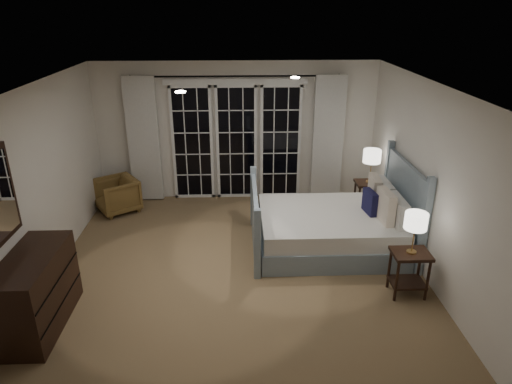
{
  "coord_description": "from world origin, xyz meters",
  "views": [
    {
      "loc": [
        0.04,
        -5.53,
        3.4
      ],
      "look_at": [
        0.26,
        0.13,
        1.05
      ],
      "focal_mm": 32.0,
      "sensor_mm": 36.0,
      "label": 1
    }
  ],
  "objects_px": {
    "bed": "(333,227)",
    "armchair": "(117,195)",
    "lamp_right": "(372,157)",
    "dresser": "(36,292)",
    "nightstand_left": "(409,267)",
    "lamp_left": "(416,222)",
    "nightstand_right": "(368,193)"
  },
  "relations": [
    {
      "from": "bed",
      "to": "armchair",
      "type": "relative_size",
      "value": 3.37
    },
    {
      "from": "lamp_right",
      "to": "dresser",
      "type": "bearing_deg",
      "value": -148.12
    },
    {
      "from": "nightstand_left",
      "to": "lamp_left",
      "type": "distance_m",
      "value": 0.62
    },
    {
      "from": "lamp_right",
      "to": "nightstand_right",
      "type": "bearing_deg",
      "value": 0.0
    },
    {
      "from": "armchair",
      "to": "dresser",
      "type": "bearing_deg",
      "value": -36.97
    },
    {
      "from": "bed",
      "to": "dresser",
      "type": "height_order",
      "value": "bed"
    },
    {
      "from": "nightstand_right",
      "to": "armchair",
      "type": "relative_size",
      "value": 0.9
    },
    {
      "from": "armchair",
      "to": "lamp_left",
      "type": "bearing_deg",
      "value": 23.39
    },
    {
      "from": "lamp_right",
      "to": "armchair",
      "type": "relative_size",
      "value": 0.86
    },
    {
      "from": "nightstand_right",
      "to": "lamp_right",
      "type": "bearing_deg",
      "value": 180.0
    },
    {
      "from": "nightstand_left",
      "to": "lamp_left",
      "type": "height_order",
      "value": "lamp_left"
    },
    {
      "from": "nightstand_left",
      "to": "nightstand_right",
      "type": "height_order",
      "value": "nightstand_right"
    },
    {
      "from": "nightstand_left",
      "to": "nightstand_right",
      "type": "bearing_deg",
      "value": 87.08
    },
    {
      "from": "nightstand_left",
      "to": "armchair",
      "type": "relative_size",
      "value": 0.89
    },
    {
      "from": "bed",
      "to": "nightstand_left",
      "type": "relative_size",
      "value": 3.78
    },
    {
      "from": "nightstand_left",
      "to": "nightstand_right",
      "type": "relative_size",
      "value": 0.99
    },
    {
      "from": "lamp_right",
      "to": "armchair",
      "type": "distance_m",
      "value": 4.42
    },
    {
      "from": "nightstand_left",
      "to": "armchair",
      "type": "bearing_deg",
      "value": 147.95
    },
    {
      "from": "nightstand_left",
      "to": "lamp_right",
      "type": "bearing_deg",
      "value": 87.08
    },
    {
      "from": "lamp_left",
      "to": "nightstand_right",
      "type": "bearing_deg",
      "value": 87.08
    },
    {
      "from": "dresser",
      "to": "lamp_right",
      "type": "bearing_deg",
      "value": 31.88
    },
    {
      "from": "bed",
      "to": "lamp_left",
      "type": "bearing_deg",
      "value": -60.24
    },
    {
      "from": "nightstand_left",
      "to": "lamp_right",
      "type": "height_order",
      "value": "lamp_right"
    },
    {
      "from": "lamp_left",
      "to": "dresser",
      "type": "xyz_separation_m",
      "value": [
        -4.35,
        -0.44,
        -0.57
      ]
    },
    {
      "from": "bed",
      "to": "lamp_right",
      "type": "distance_m",
      "value": 1.56
    },
    {
      "from": "lamp_right",
      "to": "dresser",
      "type": "relative_size",
      "value": 0.46
    },
    {
      "from": "armchair",
      "to": "nightstand_right",
      "type": "bearing_deg",
      "value": 51.48
    },
    {
      "from": "nightstand_left",
      "to": "lamp_left",
      "type": "bearing_deg",
      "value": 90.0
    },
    {
      "from": "lamp_right",
      "to": "armchair",
      "type": "bearing_deg",
      "value": 176.04
    },
    {
      "from": "bed",
      "to": "armchair",
      "type": "distance_m",
      "value": 3.79
    },
    {
      "from": "lamp_left",
      "to": "armchair",
      "type": "relative_size",
      "value": 0.79
    },
    {
      "from": "bed",
      "to": "armchair",
      "type": "xyz_separation_m",
      "value": [
        -3.52,
        1.41,
        -0.03
      ]
    }
  ]
}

